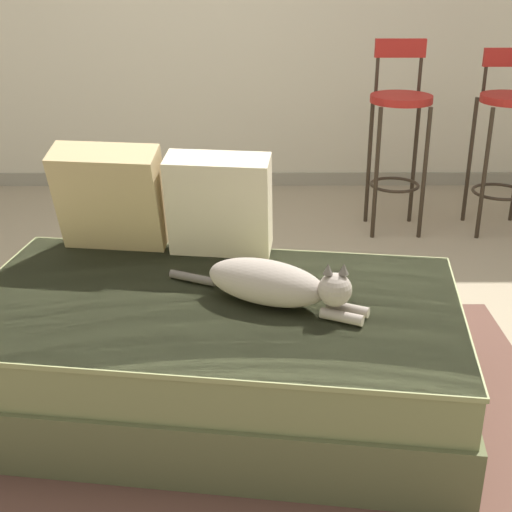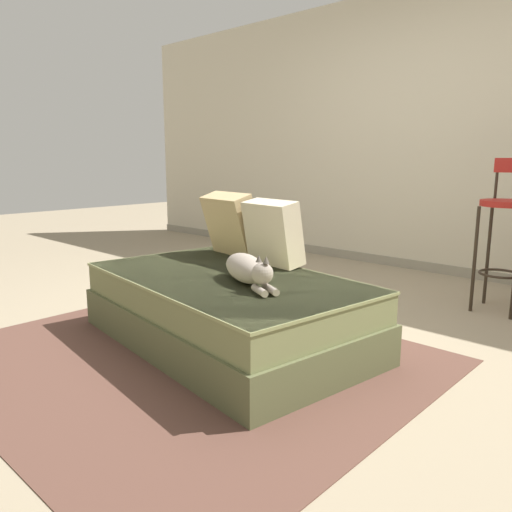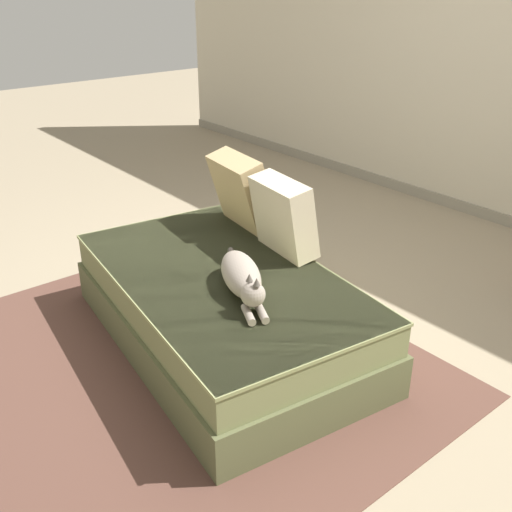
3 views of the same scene
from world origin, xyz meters
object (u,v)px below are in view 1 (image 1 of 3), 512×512
at_px(throw_pillow_middle, 219,205).
at_px(bar_stool_near_window, 399,121).
at_px(throw_pillow_corner, 111,197).
at_px(bar_stool_by_doorway, 507,126).
at_px(couch, 214,350).
at_px(cat, 274,284).

relative_size(throw_pillow_middle, bar_stool_near_window, 0.39).
relative_size(throw_pillow_corner, bar_stool_by_doorway, 0.43).
distance_m(couch, bar_stool_by_doorway, 2.37).
relative_size(throw_pillow_corner, bar_stool_near_window, 0.41).
relative_size(throw_pillow_corner, throw_pillow_middle, 1.06).
bearing_deg(throw_pillow_middle, cat, -65.14).
distance_m(couch, throw_pillow_middle, 0.57).
relative_size(cat, bar_stool_by_doorway, 0.67).
bearing_deg(bar_stool_near_window, cat, -112.65).
xyz_separation_m(throw_pillow_middle, bar_stool_by_doorway, (1.55, 1.35, 0.00)).
bearing_deg(bar_stool_near_window, throw_pillow_middle, -124.88).
bearing_deg(throw_pillow_corner, bar_stool_near_window, 43.42).
bearing_deg(bar_stool_near_window, throw_pillow_corner, -136.58).
xyz_separation_m(throw_pillow_corner, bar_stool_by_doorway, (1.97, 1.29, -0.01)).
xyz_separation_m(cat, bar_stool_near_window, (0.74, 1.78, 0.15)).
bearing_deg(cat, throw_pillow_middle, 114.86).
distance_m(throw_pillow_corner, bar_stool_by_doorway, 2.35).
height_order(throw_pillow_middle, bar_stool_by_doorway, bar_stool_by_doorway).
bearing_deg(couch, bar_stool_near_window, 61.39).
relative_size(couch, bar_stool_near_window, 1.72).
xyz_separation_m(throw_pillow_corner, throw_pillow_middle, (0.42, -0.06, -0.01)).
relative_size(couch, throw_pillow_middle, 4.41).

